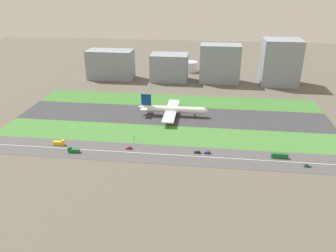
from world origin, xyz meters
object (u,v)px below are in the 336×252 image
at_px(truck_0, 73,150).
at_px(office_tower, 220,64).
at_px(car_1, 198,152).
at_px(traffic_light, 134,139).
at_px(airliner, 172,109).
at_px(cargo_warehouse, 280,62).
at_px(truck_1, 59,143).
at_px(fuel_tank_west, 190,67).
at_px(car_0, 129,148).
at_px(car_3, 208,153).
at_px(bus_0, 280,156).
at_px(car_2, 307,166).
at_px(terminal_building, 111,64).
at_px(fuel_tank_centre, 213,68).
at_px(hangar_building, 169,67).

relative_size(truck_0, office_tower, 0.18).
xyz_separation_m(car_1, traffic_light, (-48.47, 7.99, 3.37)).
relative_size(airliner, cargo_warehouse, 1.24).
relative_size(truck_1, fuel_tank_west, 0.45).
height_order(car_0, traffic_light, traffic_light).
bearing_deg(traffic_light, office_tower, 69.09).
height_order(airliner, car_0, airliner).
xyz_separation_m(car_3, truck_1, (-111.89, -0.00, 0.75)).
height_order(truck_1, bus_0, truck_1).
height_order(airliner, car_1, airliner).
height_order(car_2, traffic_light, traffic_light).
height_order(car_3, bus_0, bus_0).
distance_m(truck_1, car_1, 104.66).
relative_size(bus_0, terminal_building, 0.21).
relative_size(car_3, car_2, 1.00).
distance_m(airliner, fuel_tank_centre, 163.50).
bearing_deg(fuel_tank_centre, office_tower, -81.68).
distance_m(car_2, car_1, 74.28).
xyz_separation_m(truck_1, office_tower, (122.66, 182.00, 20.83)).
bearing_deg(traffic_light, car_2, -8.39).
xyz_separation_m(hangar_building, office_tower, (60.32, 0.00, 6.38)).
bearing_deg(car_0, car_2, -4.61).
bearing_deg(hangar_building, truck_0, -103.76).
bearing_deg(car_1, truck_1, -180.00).
relative_size(truck_0, cargo_warehouse, 0.16).
relative_size(traffic_light, hangar_building, 0.16).
bearing_deg(terminal_building, car_3, -55.96).
bearing_deg(truck_0, hangar_building, -103.76).
height_order(airliner, terminal_building, terminal_building).
bearing_deg(car_2, truck_0, 0.00).
height_order(office_tower, fuel_tank_centre, office_tower).
relative_size(car_1, traffic_light, 0.61).
height_order(truck_1, car_0, truck_1).
distance_m(hangar_building, fuel_tank_centre, 70.79).
distance_m(car_1, traffic_light, 49.24).
xyz_separation_m(car_2, traffic_light, (-122.08, 17.99, 3.37)).
relative_size(car_0, bus_0, 0.38).
xyz_separation_m(truck_0, bus_0, (146.73, 10.00, 0.15)).
bearing_deg(fuel_tank_centre, truck_1, -117.08).
relative_size(car_1, office_tower, 0.09).
relative_size(car_3, fuel_tank_west, 0.23).
xyz_separation_m(car_2, fuel_tank_centre, (-62.18, 237.00, 5.28)).
relative_size(hangar_building, office_tower, 0.94).
relative_size(bus_0, office_tower, 0.25).
bearing_deg(traffic_light, cargo_warehouse, 52.04).
xyz_separation_m(cargo_warehouse, fuel_tank_west, (-106.47, 45.00, -19.54)).
bearing_deg(fuel_tank_centre, cargo_warehouse, -30.68).
bearing_deg(traffic_light, airliner, 70.04).
bearing_deg(terminal_building, car_2, -45.40).
distance_m(cargo_warehouse, fuel_tank_west, 117.23).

